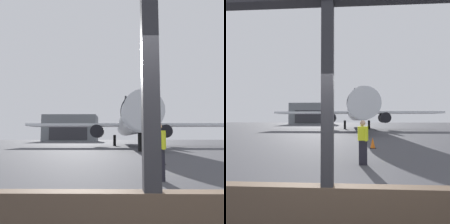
% 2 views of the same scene
% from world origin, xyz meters
% --- Properties ---
extents(ground_plane, '(220.00, 220.00, 0.00)m').
position_xyz_m(ground_plane, '(0.00, 40.00, 0.00)').
color(ground_plane, '#424247').
extents(window_frame, '(7.40, 0.24, 3.98)m').
position_xyz_m(window_frame, '(0.00, 0.00, 1.40)').
color(window_frame, brown).
rests_on(window_frame, ground).
extents(airplane, '(31.37, 35.79, 10.33)m').
position_xyz_m(airplane, '(1.91, 33.47, 3.52)').
color(airplane, silver).
rests_on(airplane, ground).
extents(ground_crew_worker, '(0.40, 0.52, 1.74)m').
position_xyz_m(ground_crew_worker, '(0.90, 4.39, 0.90)').
color(ground_crew_worker, black).
rests_on(ground_crew_worker, ground).
extents(traffic_cone, '(0.36, 0.36, 0.68)m').
position_xyz_m(traffic_cone, '(1.82, 8.80, 0.32)').
color(traffic_cone, orange).
rests_on(traffic_cone, ground).
extents(distant_hangar, '(18.89, 12.62, 9.42)m').
position_xyz_m(distant_hangar, '(-16.57, 83.97, 4.70)').
color(distant_hangar, slate).
rests_on(distant_hangar, ground).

